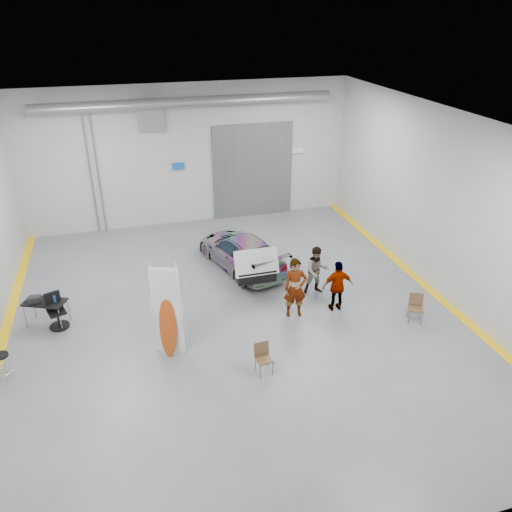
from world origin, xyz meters
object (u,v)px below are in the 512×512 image
object	(u,v)px
person_c	(338,286)
folding_chair_far	(415,313)
office_chair	(57,312)
person_b	(317,270)
person_a	(295,288)
work_table	(42,302)
shop_stool	(4,367)
surfboard_display	(171,319)
folding_chair_near	(264,364)
sedan_car	(241,251)

from	to	relation	value
person_c	folding_chair_far	size ratio (longest dim) A/B	1.93
person_c	office_chair	bearing A→B (deg)	-6.02
person_b	person_c	xyz separation A→B (m)	(0.24, -1.15, 0.01)
person_a	office_chair	xyz separation A→B (m)	(-7.12, 1.38, -0.49)
folding_chair_far	work_table	bearing A→B (deg)	-169.13
shop_stool	surfboard_display	bearing A→B (deg)	-2.47
person_c	folding_chair_near	world-z (taller)	person_c
folding_chair_near	office_chair	size ratio (longest dim) A/B	0.78
person_a	person_c	world-z (taller)	person_a
person_b	folding_chair_near	bearing A→B (deg)	-123.97
person_a	person_b	world-z (taller)	person_a
surfboard_display	office_chair	bearing A→B (deg)	166.20
person_c	folding_chair_near	xyz separation A→B (m)	(-3.12, -2.33, -0.59)
office_chair	folding_chair_far	bearing A→B (deg)	-33.78
person_a	folding_chair_far	size ratio (longest dim) A/B	2.20
person_b	person_c	distance (m)	1.17
surfboard_display	office_chair	world-z (taller)	surfboard_display
sedan_car	office_chair	bearing A→B (deg)	3.33
folding_chair_near	work_table	size ratio (longest dim) A/B	0.63
person_a	person_b	xyz separation A→B (m)	(1.16, 1.09, -0.13)
surfboard_display	shop_stool	distance (m)	4.45
person_a	person_c	xyz separation A→B (m)	(1.40, -0.06, -0.12)
folding_chair_far	work_table	distance (m)	11.37
person_a	shop_stool	world-z (taller)	person_a
sedan_car	person_b	bearing A→B (deg)	112.44
surfboard_display	sedan_car	bearing A→B (deg)	77.81
person_b	office_chair	bearing A→B (deg)	-176.36
person_b	folding_chair_near	xyz separation A→B (m)	(-2.88, -3.48, -0.58)
person_b	folding_chair_far	distance (m)	3.39
person_a	shop_stool	size ratio (longest dim) A/B	2.55
work_table	person_b	bearing A→B (deg)	-3.54
shop_stool	office_chair	distance (m)	2.45
folding_chair_far	office_chair	size ratio (longest dim) A/B	0.81
surfboard_display	shop_stool	bearing A→B (deg)	-160.15
person_b	work_table	world-z (taller)	person_b
person_a	work_table	size ratio (longest dim) A/B	1.41
shop_stool	sedan_car	bearing A→B (deg)	30.09
person_b	surfboard_display	bearing A→B (deg)	-152.52
surfboard_display	office_chair	distance (m)	4.01
shop_stool	work_table	bearing A→B (deg)	71.71
person_a	shop_stool	distance (m)	8.36
folding_chair_far	office_chair	distance (m)	10.91
person_b	work_table	bearing A→B (deg)	-177.91
folding_chair_far	work_table	size ratio (longest dim) A/B	0.64
sedan_car	surfboard_display	world-z (taller)	surfboard_display
person_b	office_chair	distance (m)	8.29
person_c	shop_stool	world-z (taller)	person_c
shop_stool	work_table	xyz separation A→B (m)	(0.79, 2.39, 0.40)
folding_chair_near	person_c	bearing A→B (deg)	30.32
person_c	shop_stool	bearing A→B (deg)	7.69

